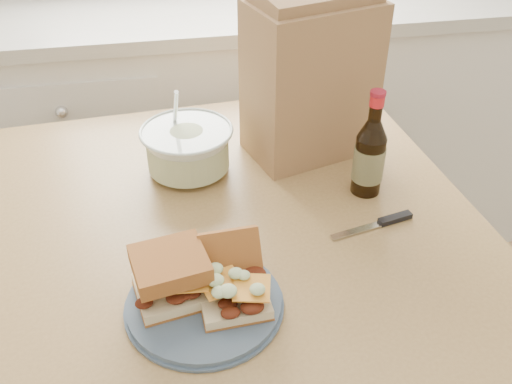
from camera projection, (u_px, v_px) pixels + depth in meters
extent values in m
cube|color=white|center=(226.00, 133.00, 2.10)|extent=(2.40, 0.60, 0.90)
cube|color=beige|center=(221.00, 5.00, 1.82)|extent=(2.50, 0.64, 0.04)
cube|color=#AA8650|center=(227.00, 229.00, 1.12)|extent=(1.04, 1.04, 0.04)
cube|color=#AA8650|center=(48.00, 269.00, 1.61)|extent=(0.07, 0.07, 0.77)
cube|color=#AA8650|center=(337.00, 221.00, 1.78)|extent=(0.07, 0.07, 0.77)
cylinder|color=#485B74|center=(204.00, 303.00, 0.92)|extent=(0.25, 0.25, 0.02)
cube|color=beige|center=(173.00, 290.00, 0.92)|extent=(0.13, 0.12, 0.02)
cube|color=#FDA132|center=(171.00, 274.00, 0.90)|extent=(0.08, 0.08, 0.00)
cube|color=#9E6029|center=(170.00, 264.00, 0.88)|extent=(0.13, 0.12, 0.03)
cube|color=beige|center=(234.00, 299.00, 0.90)|extent=(0.11, 0.10, 0.02)
cube|color=#FDA132|center=(234.00, 284.00, 0.88)|extent=(0.07, 0.07, 0.00)
cube|color=#9E6029|center=(230.00, 257.00, 0.93)|extent=(0.10, 0.08, 0.09)
cone|color=silver|center=(188.00, 151.00, 1.22)|extent=(0.19, 0.19, 0.10)
cylinder|color=silver|center=(188.00, 153.00, 1.22)|extent=(0.17, 0.17, 0.07)
torus|color=silver|center=(186.00, 131.00, 1.19)|extent=(0.20, 0.20, 0.01)
cylinder|color=silver|center=(175.00, 112.00, 1.19)|extent=(0.02, 0.08, 0.13)
cylinder|color=black|center=(368.00, 165.00, 1.15)|extent=(0.06, 0.06, 0.13)
cone|color=black|center=(373.00, 129.00, 1.10)|extent=(0.06, 0.06, 0.04)
cylinder|color=black|center=(376.00, 108.00, 1.07)|extent=(0.03, 0.03, 0.05)
cylinder|color=red|center=(377.00, 101.00, 1.06)|extent=(0.03, 0.03, 0.02)
cylinder|color=#AC1F39|center=(378.00, 93.00, 1.05)|extent=(0.03, 0.03, 0.01)
cylinder|color=#313E1F|center=(368.00, 163.00, 1.14)|extent=(0.06, 0.06, 0.07)
cube|color=silver|center=(360.00, 230.00, 1.08)|extent=(0.12, 0.04, 0.00)
cube|color=black|center=(395.00, 218.00, 1.10)|extent=(0.07, 0.03, 0.01)
cube|color=#9C704B|center=(310.00, 81.00, 1.22)|extent=(0.30, 0.23, 0.34)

